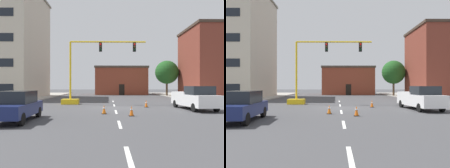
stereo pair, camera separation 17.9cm
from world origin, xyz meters
TOP-DOWN VIEW (x-y plane):
  - ground_plane at (0.00, 0.00)m, footprint 160.00×160.00m
  - sidewalk_left at (-12.64, 8.00)m, footprint 6.00×56.00m
  - sidewalk_right at (12.64, 8.00)m, footprint 6.00×56.00m
  - lane_stripe_seg_0 at (0.00, -14.00)m, footprint 0.16×2.40m
  - lane_stripe_seg_1 at (0.00, -8.50)m, footprint 0.16×2.40m
  - lane_stripe_seg_2 at (0.00, -3.00)m, footprint 0.16×2.40m
  - lane_stripe_seg_3 at (0.00, 2.50)m, footprint 0.16×2.40m
  - lane_stripe_seg_4 at (0.00, 8.00)m, footprint 0.16×2.40m
  - building_brick_center at (2.13, 29.11)m, footprint 11.15×8.09m
  - building_row_right at (18.34, 16.13)m, footprint 12.39×10.35m
  - traffic_signal_gantry at (-3.54, 3.99)m, footprint 9.06×1.20m
  - tree_right_far at (10.13, 20.71)m, footprint 4.26×4.26m
  - pickup_truck_white at (6.72, -1.43)m, footprint 2.50×5.56m
  - sedan_navy_near_left at (-5.90, -7.32)m, footprint 1.98×4.55m
  - traffic_cone_roadside_a at (-0.90, -4.20)m, footprint 0.36×0.36m
  - traffic_cone_roadside_b at (2.94, 0.54)m, footprint 0.36×0.36m
  - traffic_cone_roadside_c at (0.96, -5.33)m, footprint 0.36×0.36m

SIDE VIEW (x-z plane):
  - ground_plane at x=0.00m, z-range 0.00..0.00m
  - lane_stripe_seg_0 at x=0.00m, z-range 0.00..0.01m
  - lane_stripe_seg_1 at x=0.00m, z-range 0.00..0.01m
  - lane_stripe_seg_2 at x=0.00m, z-range 0.00..0.01m
  - lane_stripe_seg_3 at x=0.00m, z-range 0.00..0.01m
  - lane_stripe_seg_4 at x=0.00m, z-range 0.00..0.01m
  - sidewalk_left at x=-12.64m, z-range 0.00..0.14m
  - sidewalk_right at x=12.64m, z-range 0.00..0.14m
  - traffic_cone_roadside_a at x=-0.90m, z-range -0.01..0.65m
  - traffic_cone_roadside_b at x=2.94m, z-range -0.01..0.67m
  - traffic_cone_roadside_c at x=0.96m, z-range -0.01..0.70m
  - sedan_navy_near_left at x=-5.90m, z-range 0.02..1.76m
  - pickup_truck_white at x=6.72m, z-range -0.02..1.97m
  - traffic_signal_gantry at x=-3.54m, z-range -1.17..5.66m
  - building_brick_center at x=2.13m, z-range 0.01..5.99m
  - tree_right_far at x=10.13m, z-range 1.12..7.64m
  - building_row_right at x=18.34m, z-range 0.01..11.35m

